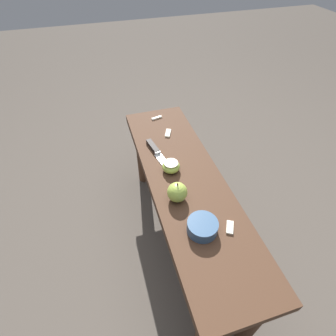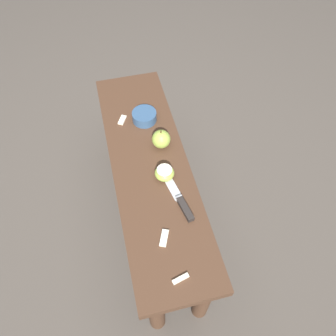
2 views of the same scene
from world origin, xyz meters
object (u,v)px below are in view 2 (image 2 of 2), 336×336
object	(u,v)px
bowl	(144,116)
wooden_bench	(151,178)
apple_whole	(161,139)
apple_cut	(165,173)
knife	(182,203)

from	to	relation	value
bowl	wooden_bench	bearing A→B (deg)	173.38
apple_whole	bowl	bearing A→B (deg)	13.85
wooden_bench	apple_cut	size ratio (longest dim) A/B	14.46
apple_cut	bowl	size ratio (longest dim) A/B	0.72
bowl	apple_cut	bearing A→B (deg)	-177.21
knife	bowl	size ratio (longest dim) A/B	2.11
apple_whole	apple_cut	world-z (taller)	apple_whole
wooden_bench	knife	bearing A→B (deg)	-160.00
bowl	knife	bearing A→B (deg)	-173.98
wooden_bench	apple_whole	distance (m)	0.17
knife	apple_whole	distance (m)	0.29
wooden_bench	knife	distance (m)	0.24
apple_whole	bowl	world-z (taller)	apple_whole
knife	apple_cut	distance (m)	0.14
apple_whole	bowl	distance (m)	0.16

